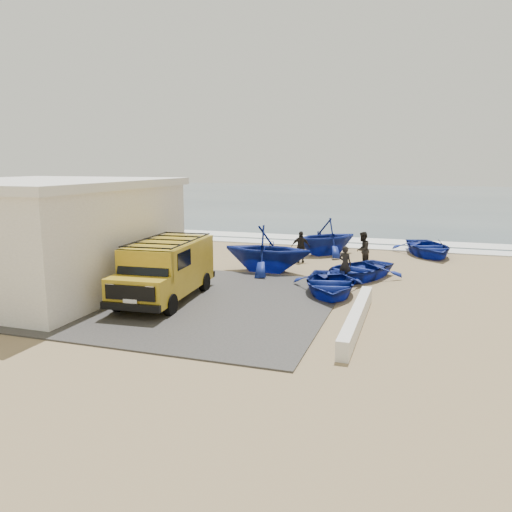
% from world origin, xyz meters
% --- Properties ---
extents(ground, '(160.00, 160.00, 0.00)m').
position_xyz_m(ground, '(0.00, 0.00, 0.00)').
color(ground, '#937B55').
extents(slab, '(12.00, 10.00, 0.05)m').
position_xyz_m(slab, '(-2.00, -2.00, 0.03)').
color(slab, '#3D3A38').
rests_on(slab, ground).
extents(ocean, '(180.00, 88.00, 0.01)m').
position_xyz_m(ocean, '(0.00, 56.00, 0.00)').
color(ocean, '#385166').
rests_on(ocean, ground).
extents(surf_line, '(180.00, 1.60, 0.06)m').
position_xyz_m(surf_line, '(0.00, 12.00, 0.03)').
color(surf_line, white).
rests_on(surf_line, ground).
extents(surf_wash, '(180.00, 2.20, 0.04)m').
position_xyz_m(surf_wash, '(0.00, 14.50, 0.02)').
color(surf_wash, white).
rests_on(surf_wash, ground).
extents(building, '(8.40, 9.40, 4.30)m').
position_xyz_m(building, '(-7.50, -2.00, 2.16)').
color(building, white).
rests_on(building, ground).
extents(parapet, '(0.35, 6.00, 0.55)m').
position_xyz_m(parapet, '(5.00, -3.00, 0.28)').
color(parapet, silver).
rests_on(parapet, ground).
extents(van, '(2.39, 5.30, 2.22)m').
position_xyz_m(van, '(-2.00, -2.08, 1.19)').
color(van, gold).
rests_on(van, ground).
extents(boat_near_left, '(3.60, 4.47, 0.82)m').
position_xyz_m(boat_near_left, '(3.52, 0.60, 0.41)').
color(boat_near_left, navy).
rests_on(boat_near_left, ground).
extents(boat_near_right, '(4.49, 4.96, 0.84)m').
position_xyz_m(boat_near_right, '(4.19, 3.37, 0.42)').
color(boat_near_right, navy).
rests_on(boat_near_right, ground).
extents(boat_mid_left, '(4.15, 3.60, 2.14)m').
position_xyz_m(boat_mid_left, '(0.08, 3.70, 1.07)').
color(boat_mid_left, navy).
rests_on(boat_mid_left, ground).
extents(boat_far_left, '(5.01, 5.02, 2.01)m').
position_xyz_m(boat_far_left, '(1.84, 8.87, 1.00)').
color(boat_far_left, navy).
rests_on(boat_far_left, ground).
extents(boat_far_right, '(4.28, 5.08, 0.90)m').
position_xyz_m(boat_far_right, '(7.17, 10.29, 0.45)').
color(boat_far_right, navy).
rests_on(boat_far_right, ground).
extents(fisherman_front, '(0.65, 0.53, 1.53)m').
position_xyz_m(fisherman_front, '(3.79, 2.80, 0.76)').
color(fisherman_front, black).
rests_on(fisherman_front, ground).
extents(fisherman_middle, '(0.85, 0.98, 1.73)m').
position_xyz_m(fisherman_middle, '(4.15, 5.99, 0.86)').
color(fisherman_middle, black).
rests_on(fisherman_middle, ground).
extents(fisherman_back, '(1.00, 0.64, 1.58)m').
position_xyz_m(fisherman_back, '(1.04, 6.33, 0.79)').
color(fisherman_back, black).
rests_on(fisherman_back, ground).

